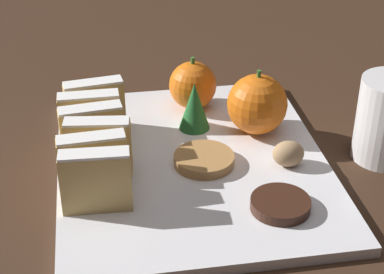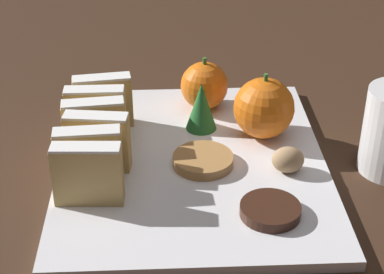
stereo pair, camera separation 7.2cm
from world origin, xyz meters
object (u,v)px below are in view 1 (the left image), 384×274
at_px(orange_far, 257,104).
at_px(walnut, 288,154).
at_px(orange_near, 193,85).
at_px(chocolate_cookie, 280,204).

xyz_separation_m(orange_far, walnut, (0.02, -0.08, -0.02)).
xyz_separation_m(orange_near, walnut, (0.08, -0.15, -0.02)).
height_order(walnut, chocolate_cookie, walnut).
bearing_deg(orange_near, chocolate_cookie, -77.42).
distance_m(orange_far, walnut, 0.08).
distance_m(orange_near, walnut, 0.18).
distance_m(walnut, chocolate_cookie, 0.08).
xyz_separation_m(orange_near, chocolate_cookie, (0.05, -0.23, -0.03)).
bearing_deg(walnut, orange_far, 101.67).
relative_size(walnut, chocolate_cookie, 0.58).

